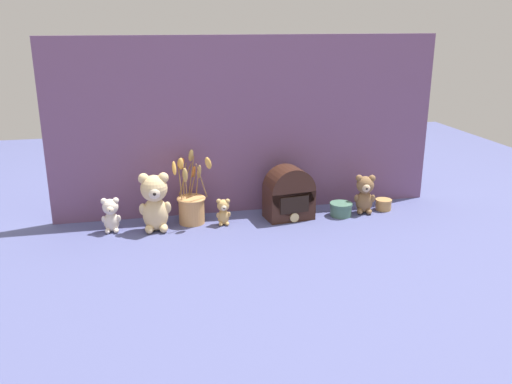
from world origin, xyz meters
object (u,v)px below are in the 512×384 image
at_px(teddy_bear_large, 155,201).
at_px(decorative_tin_short, 341,209).
at_px(decorative_tin_tall, 383,204).
at_px(teddy_bear_tiny, 223,211).
at_px(vintage_radio, 289,195).
at_px(teddy_bear_small, 111,214).
at_px(flower_vase, 191,204).
at_px(teddy_bear_medium, 365,193).

xyz_separation_m(teddy_bear_large, decorative_tin_short, (0.81, -0.00, -0.10)).
bearing_deg(decorative_tin_tall, teddy_bear_tiny, -177.86).
distance_m(vintage_radio, decorative_tin_short, 0.25).
height_order(teddy_bear_large, teddy_bear_tiny, teddy_bear_large).
bearing_deg(decorative_tin_short, teddy_bear_small, 178.60).
relative_size(decorative_tin_tall, decorative_tin_short, 0.75).
height_order(teddy_bear_large, decorative_tin_tall, teddy_bear_large).
xyz_separation_m(teddy_bear_large, flower_vase, (0.15, 0.05, -0.04)).
distance_m(teddy_bear_large, vintage_radio, 0.58).
distance_m(teddy_bear_small, decorative_tin_tall, 1.21).
bearing_deg(teddy_bear_medium, vintage_radio, 178.50).
bearing_deg(teddy_bear_medium, decorative_tin_tall, 9.49).
bearing_deg(teddy_bear_medium, teddy_bear_large, -179.20).
distance_m(teddy_bear_medium, vintage_radio, 0.35).
bearing_deg(teddy_bear_small, vintage_radio, -0.01).
height_order(teddy_bear_small, teddy_bear_tiny, teddy_bear_small).
xyz_separation_m(teddy_bear_large, vintage_radio, (0.57, 0.02, -0.02)).
relative_size(teddy_bear_large, vintage_radio, 1.06).
height_order(teddy_bear_small, vintage_radio, vintage_radio).
bearing_deg(teddy_bear_small, decorative_tin_tall, 0.38).
bearing_deg(teddy_bear_tiny, teddy_bear_medium, 0.94).
distance_m(teddy_bear_large, teddy_bear_medium, 0.92).
relative_size(teddy_bear_large, teddy_bear_tiny, 2.12).
relative_size(teddy_bear_medium, decorative_tin_short, 1.77).
height_order(teddy_bear_large, flower_vase, flower_vase).
relative_size(teddy_bear_small, teddy_bear_tiny, 1.26).
relative_size(teddy_bear_medium, vintage_radio, 0.76).
height_order(teddy_bear_small, flower_vase, flower_vase).
distance_m(flower_vase, decorative_tin_short, 0.66).
bearing_deg(flower_vase, decorative_tin_short, -4.81).
distance_m(teddy_bear_medium, teddy_bear_small, 1.10).
relative_size(flower_vase, vintage_radio, 1.35).
distance_m(teddy_bear_small, teddy_bear_tiny, 0.46).
xyz_separation_m(teddy_bear_medium, decorative_tin_tall, (0.10, 0.02, -0.07)).
relative_size(teddy_bear_small, decorative_tin_short, 1.46).
bearing_deg(teddy_bear_large, decorative_tin_tall, 1.68).
bearing_deg(flower_vase, teddy_bear_medium, -3.00).
xyz_separation_m(flower_vase, decorative_tin_tall, (0.87, -0.02, -0.06)).
relative_size(teddy_bear_large, teddy_bear_small, 1.69).
bearing_deg(teddy_bear_small, decorative_tin_short, -1.40).
bearing_deg(decorative_tin_short, teddy_bear_large, 179.87).
height_order(flower_vase, decorative_tin_short, flower_vase).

